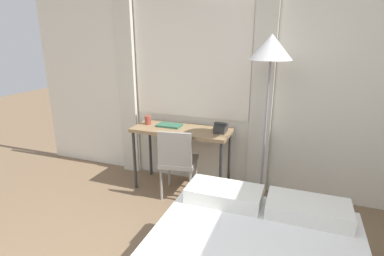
# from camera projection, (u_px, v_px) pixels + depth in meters

# --- Properties ---
(wall_back_with_window) EXTENTS (5.40, 0.13, 2.70)m
(wall_back_with_window) POSITION_uv_depth(u_px,v_px,m) (221.00, 77.00, 3.51)
(wall_back_with_window) COLOR silver
(wall_back_with_window) RESTS_ON ground_plane
(desk) EXTENTS (1.16, 0.48, 0.78)m
(desk) POSITION_uv_depth(u_px,v_px,m) (182.00, 135.00, 3.54)
(desk) COLOR #937551
(desk) RESTS_ON ground_plane
(desk_chair) EXTENTS (0.46, 0.46, 0.83)m
(desk_chair) POSITION_uv_depth(u_px,v_px,m) (178.00, 159.00, 3.41)
(desk_chair) COLOR gray
(desk_chair) RESTS_ON ground_plane
(standing_lamp) EXTENTS (0.41, 0.41, 1.84)m
(standing_lamp) POSITION_uv_depth(u_px,v_px,m) (271.00, 57.00, 2.86)
(standing_lamp) COLOR #4C4C51
(standing_lamp) RESTS_ON ground_plane
(telephone) EXTENTS (0.15, 0.18, 0.11)m
(telephone) POSITION_uv_depth(u_px,v_px,m) (221.00, 128.00, 3.37)
(telephone) COLOR #2D2D2D
(telephone) RESTS_ON desk
(book) EXTENTS (0.29, 0.18, 0.02)m
(book) POSITION_uv_depth(u_px,v_px,m) (169.00, 125.00, 3.60)
(book) COLOR #33664C
(book) RESTS_ON desk
(mug) EXTENTS (0.08, 0.08, 0.10)m
(mug) POSITION_uv_depth(u_px,v_px,m) (148.00, 120.00, 3.68)
(mug) COLOR #993F33
(mug) RESTS_ON desk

